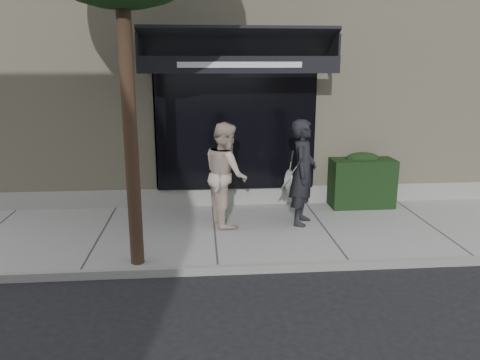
{
  "coord_description": "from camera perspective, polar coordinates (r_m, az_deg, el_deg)",
  "views": [
    {
      "loc": [
        -2.21,
        -7.94,
        3.06
      ],
      "look_at": [
        -1.49,
        0.6,
        0.89
      ],
      "focal_mm": 35.0,
      "sensor_mm": 36.0,
      "label": 1
    }
  ],
  "objects": [
    {
      "name": "curb",
      "position": [
        7.39,
        13.23,
        -10.05
      ],
      "size": [
        20.0,
        0.1,
        0.14
      ],
      "primitive_type": "cube",
      "color": "gray",
      "rests_on": "ground"
    },
    {
      "name": "ground",
      "position": [
        8.79,
        10.12,
        -6.39
      ],
      "size": [
        80.0,
        80.0,
        0.0
      ],
      "primitive_type": "plane",
      "color": "black",
      "rests_on": "ground"
    },
    {
      "name": "hedge",
      "position": [
        10.06,
        14.55,
        -0.06
      ],
      "size": [
        1.3,
        0.7,
        1.14
      ],
      "color": "black",
      "rests_on": "sidewalk"
    },
    {
      "name": "pedestrian_front",
      "position": [
        8.62,
        7.69,
        0.89
      ],
      "size": [
        0.84,
        0.89,
        1.95
      ],
      "color": "black",
      "rests_on": "sidewalk"
    },
    {
      "name": "sidewalk",
      "position": [
        8.77,
        10.14,
        -6.02
      ],
      "size": [
        20.0,
        3.0,
        0.12
      ],
      "primitive_type": "cube",
      "color": "gray",
      "rests_on": "ground"
    },
    {
      "name": "pedestrian_back",
      "position": [
        8.54,
        -1.73,
        0.74
      ],
      "size": [
        0.91,
        1.06,
        1.9
      ],
      "color": "#C7B19F",
      "rests_on": "sidewalk"
    },
    {
      "name": "building_facade",
      "position": [
        13.09,
        4.99,
        12.76
      ],
      "size": [
        14.3,
        8.04,
        5.64
      ],
      "color": "#C5B897",
      "rests_on": "ground"
    }
  ]
}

